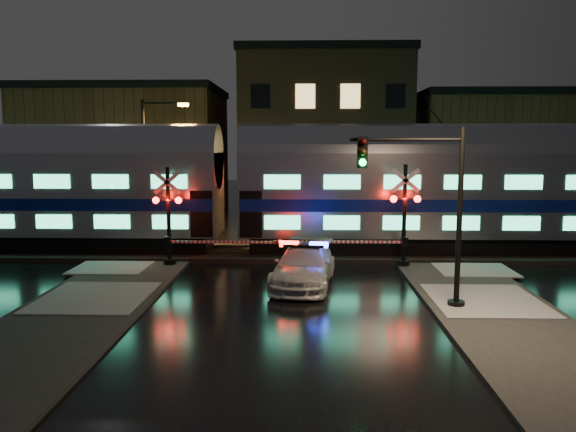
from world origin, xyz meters
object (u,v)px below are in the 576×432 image
object	(u,v)px
police_car	(304,266)
crossing_signal_right	(396,226)
streetlight	(149,160)
traffic_light	(431,214)
crossing_signal_left	(177,226)

from	to	relation	value
police_car	crossing_signal_right	xyz separation A→B (m)	(3.87, 2.98, 1.08)
crossing_signal_right	streetlight	xyz separation A→B (m)	(-12.22, 6.69, 2.55)
crossing_signal_right	traffic_light	xyz separation A→B (m)	(0.06, -6.01, 1.24)
crossing_signal_left	streetlight	world-z (taller)	streetlight
police_car	traffic_light	bearing A→B (deg)	-30.13
police_car	traffic_light	world-z (taller)	traffic_light
crossing_signal_left	crossing_signal_right	bearing A→B (deg)	0.01
police_car	traffic_light	xyz separation A→B (m)	(3.94, -3.04, 2.32)
traffic_light	crossing_signal_left	bearing A→B (deg)	159.69
traffic_light	streetlight	xyz separation A→B (m)	(-12.29, 12.70, 1.31)
police_car	traffic_light	distance (m)	5.49
crossing_signal_left	traffic_light	xyz separation A→B (m)	(9.35, -6.01, 1.29)
police_car	crossing_signal_right	size ratio (longest dim) A/B	0.85
crossing_signal_right	crossing_signal_left	size ratio (longest dim) A/B	1.03
crossing_signal_left	streetlight	size ratio (longest dim) A/B	0.80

